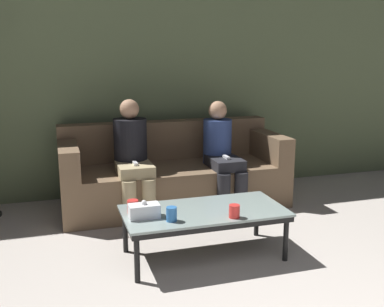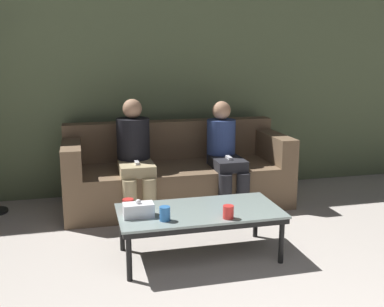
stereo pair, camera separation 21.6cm
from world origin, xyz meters
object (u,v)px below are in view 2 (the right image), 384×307
at_px(tissue_box, 138,210).
at_px(seated_person_left_end, 135,154).
at_px(cup_far_center, 128,205).
at_px(cup_near_right, 165,214).
at_px(coffee_table, 199,214).
at_px(cup_near_left, 228,212).
at_px(seated_person_mid_left, 225,153).
at_px(couch, 176,174).

distance_m(tissue_box, seated_person_left_end, 1.15).
relative_size(cup_far_center, seated_person_left_end, 0.09).
relative_size(tissue_box, seated_person_left_end, 0.20).
bearing_deg(cup_near_right, seated_person_left_end, 92.62).
relative_size(coffee_table, tissue_box, 5.61).
height_order(cup_near_left, seated_person_left_end, seated_person_left_end).
bearing_deg(cup_near_left, cup_far_center, 155.54).
bearing_deg(seated_person_mid_left, couch, 152.93).
relative_size(seated_person_left_end, seated_person_mid_left, 1.04).
bearing_deg(seated_person_mid_left, cup_near_right, -124.44).
height_order(coffee_table, cup_near_right, cup_near_right).
relative_size(coffee_table, cup_near_left, 12.89).
bearing_deg(seated_person_mid_left, cup_far_center, -137.52).
distance_m(couch, cup_near_left, 1.53).
relative_size(couch, cup_far_center, 22.62).
bearing_deg(coffee_table, cup_far_center, 170.87).
distance_m(coffee_table, cup_near_left, 0.29).
bearing_deg(cup_far_center, seated_person_left_end, 80.14).
bearing_deg(cup_far_center, cup_near_right, -46.36).
height_order(cup_near_left, cup_far_center, cup_far_center).
bearing_deg(tissue_box, coffee_table, 4.09).
bearing_deg(tissue_box, cup_near_left, -17.21).
relative_size(coffee_table, seated_person_left_end, 1.10).
bearing_deg(seated_person_mid_left, seated_person_left_end, 178.45).
height_order(coffee_table, cup_far_center, cup_far_center).
distance_m(cup_near_left, seated_person_mid_left, 1.36).
relative_size(coffee_table, seated_person_mid_left, 1.15).
distance_m(cup_near_left, seated_person_left_end, 1.43).
height_order(tissue_box, seated_person_mid_left, seated_person_mid_left).
relative_size(cup_near_left, tissue_box, 0.44).
bearing_deg(tissue_box, seated_person_mid_left, 47.41).
bearing_deg(tissue_box, couch, 67.07).
bearing_deg(cup_far_center, seated_person_mid_left, 42.48).
xyz_separation_m(coffee_table, cup_near_right, (-0.30, -0.16, 0.09)).
height_order(tissue_box, seated_person_left_end, seated_person_left_end).
bearing_deg(couch, cup_near_right, -105.07).
distance_m(cup_near_right, seated_person_left_end, 1.27).
relative_size(couch, seated_person_left_end, 2.02).
bearing_deg(seated_person_mid_left, tissue_box, -132.59).
distance_m(couch, cup_near_right, 1.52).
distance_m(coffee_table, cup_far_center, 0.54).
xyz_separation_m(couch, cup_near_right, (-0.39, -1.46, 0.12)).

